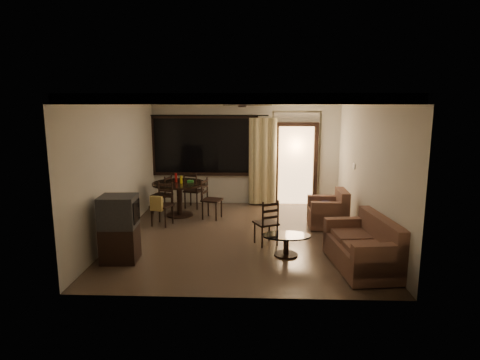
{
  "coord_description": "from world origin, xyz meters",
  "views": [
    {
      "loc": [
        0.27,
        -7.94,
        2.66
      ],
      "look_at": [
        -0.05,
        0.2,
        1.12
      ],
      "focal_mm": 30.0,
      "sensor_mm": 36.0,
      "label": 1
    }
  ],
  "objects_px": {
    "dining_chair_north": "(194,197)",
    "side_chair": "(266,231)",
    "dining_chair_east": "(212,207)",
    "coffee_table": "(286,242)",
    "sofa": "(365,249)",
    "dining_chair_west": "(163,202)",
    "armchair": "(330,212)",
    "dining_table": "(179,190)",
    "dining_chair_south": "(162,212)",
    "tv_cabinet": "(119,228)"
  },
  "relations": [
    {
      "from": "dining_chair_east",
      "to": "coffee_table",
      "type": "xyz_separation_m",
      "value": [
        1.59,
        -2.32,
        -0.03
      ]
    },
    {
      "from": "dining_chair_east",
      "to": "armchair",
      "type": "xyz_separation_m",
      "value": [
        2.67,
        -0.57,
        0.05
      ]
    },
    {
      "from": "dining_chair_east",
      "to": "side_chair",
      "type": "height_order",
      "value": "dining_chair_east"
    },
    {
      "from": "armchair",
      "to": "coffee_table",
      "type": "height_order",
      "value": "armchair"
    },
    {
      "from": "dining_chair_north",
      "to": "sofa",
      "type": "distance_m",
      "value": 5.13
    },
    {
      "from": "dining_chair_south",
      "to": "coffee_table",
      "type": "height_order",
      "value": "dining_chair_south"
    },
    {
      "from": "dining_chair_north",
      "to": "coffee_table",
      "type": "distance_m",
      "value": 3.96
    },
    {
      "from": "side_chair",
      "to": "dining_chair_east",
      "type": "bearing_deg",
      "value": -80.66
    },
    {
      "from": "dining_chair_west",
      "to": "tv_cabinet",
      "type": "xyz_separation_m",
      "value": [
        -0.01,
        -3.14,
        0.29
      ]
    },
    {
      "from": "dining_table",
      "to": "sofa",
      "type": "relative_size",
      "value": 0.79
    },
    {
      "from": "dining_chair_south",
      "to": "side_chair",
      "type": "xyz_separation_m",
      "value": [
        2.29,
        -1.17,
        -0.04
      ]
    },
    {
      "from": "tv_cabinet",
      "to": "dining_chair_north",
      "type": "bearing_deg",
      "value": 75.45
    },
    {
      "from": "dining_table",
      "to": "dining_chair_south",
      "type": "xyz_separation_m",
      "value": [
        -0.24,
        -0.82,
        -0.33
      ]
    },
    {
      "from": "tv_cabinet",
      "to": "coffee_table",
      "type": "xyz_separation_m",
      "value": [
        2.87,
        0.35,
        -0.32
      ]
    },
    {
      "from": "side_chair",
      "to": "armchair",
      "type": "bearing_deg",
      "value": -166.25
    },
    {
      "from": "dining_chair_south",
      "to": "armchair",
      "type": "height_order",
      "value": "dining_chair_south"
    },
    {
      "from": "coffee_table",
      "to": "dining_chair_south",
      "type": "bearing_deg",
      "value": 146.66
    },
    {
      "from": "dining_table",
      "to": "dining_chair_west",
      "type": "distance_m",
      "value": 0.64
    },
    {
      "from": "dining_chair_west",
      "to": "dining_chair_north",
      "type": "bearing_deg",
      "value": 143.12
    },
    {
      "from": "dining_table",
      "to": "dining_chair_south",
      "type": "distance_m",
      "value": 0.92
    },
    {
      "from": "dining_chair_north",
      "to": "armchair",
      "type": "bearing_deg",
      "value": 170.82
    },
    {
      "from": "dining_chair_south",
      "to": "side_chair",
      "type": "distance_m",
      "value": 2.57
    },
    {
      "from": "dining_chair_north",
      "to": "side_chair",
      "type": "height_order",
      "value": "dining_chair_north"
    },
    {
      "from": "armchair",
      "to": "dining_chair_north",
      "type": "bearing_deg",
      "value": 155.41
    },
    {
      "from": "tv_cabinet",
      "to": "dining_table",
      "type": "bearing_deg",
      "value": 76.89
    },
    {
      "from": "dining_chair_west",
      "to": "armchair",
      "type": "height_order",
      "value": "dining_chair_west"
    },
    {
      "from": "tv_cabinet",
      "to": "armchair",
      "type": "relative_size",
      "value": 1.4
    },
    {
      "from": "dining_table",
      "to": "coffee_table",
      "type": "bearing_deg",
      "value": -46.92
    },
    {
      "from": "dining_chair_west",
      "to": "sofa",
      "type": "distance_m",
      "value": 5.27
    },
    {
      "from": "dining_table",
      "to": "armchair",
      "type": "xyz_separation_m",
      "value": [
        3.47,
        -0.8,
        -0.3
      ]
    },
    {
      "from": "dining_table",
      "to": "dining_chair_west",
      "type": "height_order",
      "value": "dining_table"
    },
    {
      "from": "armchair",
      "to": "dining_chair_east",
      "type": "bearing_deg",
      "value": 169.02
    },
    {
      "from": "sofa",
      "to": "dining_chair_east",
      "type": "bearing_deg",
      "value": 128.5
    },
    {
      "from": "armchair",
      "to": "side_chair",
      "type": "relative_size",
      "value": 0.91
    },
    {
      "from": "tv_cabinet",
      "to": "coffee_table",
      "type": "relative_size",
      "value": 1.32
    },
    {
      "from": "dining_chair_west",
      "to": "armchair",
      "type": "xyz_separation_m",
      "value": [
        3.95,
        -1.04,
        0.05
      ]
    },
    {
      "from": "dining_table",
      "to": "coffee_table",
      "type": "xyz_separation_m",
      "value": [
        2.39,
        -2.55,
        -0.38
      ]
    },
    {
      "from": "sofa",
      "to": "side_chair",
      "type": "distance_m",
      "value": 1.92
    },
    {
      "from": "coffee_table",
      "to": "side_chair",
      "type": "distance_m",
      "value": 0.66
    },
    {
      "from": "dining_chair_west",
      "to": "armchair",
      "type": "bearing_deg",
      "value": 91.66
    },
    {
      "from": "dining_chair_north",
      "to": "armchair",
      "type": "height_order",
      "value": "dining_chair_north"
    },
    {
      "from": "dining_chair_south",
      "to": "dining_chair_north",
      "type": "bearing_deg",
      "value": 90.0
    },
    {
      "from": "dining_chair_north",
      "to": "side_chair",
      "type": "distance_m",
      "value": 3.3
    },
    {
      "from": "armchair",
      "to": "coffee_table",
      "type": "xyz_separation_m",
      "value": [
        -1.09,
        -1.75,
        -0.08
      ]
    },
    {
      "from": "dining_chair_south",
      "to": "armchair",
      "type": "bearing_deg",
      "value": 16.7
    },
    {
      "from": "dining_table",
      "to": "dining_chair_west",
      "type": "bearing_deg",
      "value": 153.53
    },
    {
      "from": "coffee_table",
      "to": "dining_chair_north",
      "type": "bearing_deg",
      "value": 123.24
    },
    {
      "from": "side_chair",
      "to": "tv_cabinet",
      "type": "bearing_deg",
      "value": -6.16
    },
    {
      "from": "dining_chair_east",
      "to": "dining_chair_north",
      "type": "xyz_separation_m",
      "value": [
        -0.58,
        0.99,
        0.0
      ]
    },
    {
      "from": "dining_chair_west",
      "to": "dining_chair_east",
      "type": "xyz_separation_m",
      "value": [
        1.28,
        -0.47,
        0.0
      ]
    }
  ]
}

